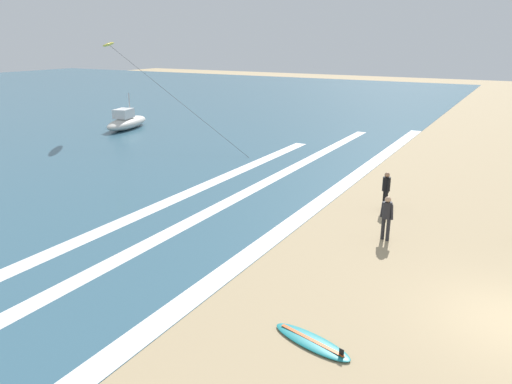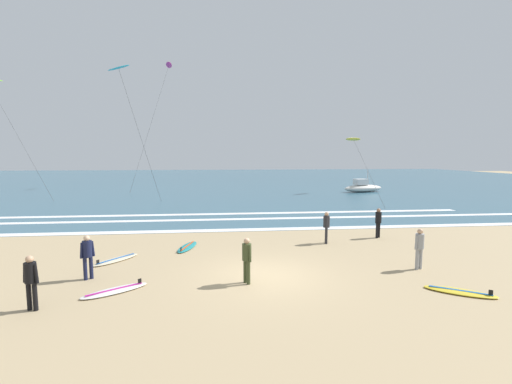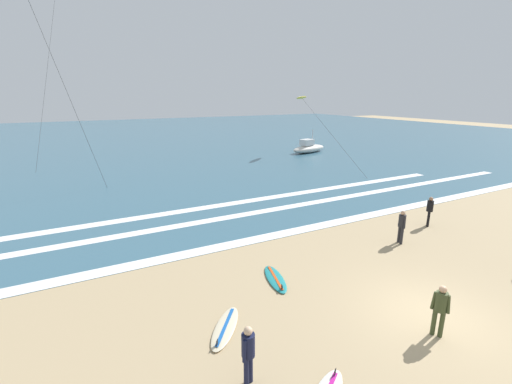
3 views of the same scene
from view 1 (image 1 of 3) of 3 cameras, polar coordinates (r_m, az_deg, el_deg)
name	(u,v)px [view 1 (image 1 of 3)]	position (r m, az deg, el deg)	size (l,w,h in m)	color
wave_foam_shoreline	(223,275)	(14.74, -3.92, -9.68)	(54.35, 0.78, 0.01)	white
wave_foam_mid_break	(154,241)	(17.37, -11.95, -5.66)	(47.38, 0.69, 0.01)	white
wave_foam_outer_break	(76,243)	(17.99, -20.47, -5.60)	(38.04, 0.76, 0.01)	white
surfer_foreground_main	(386,188)	(20.46, 15.07, 0.51)	(0.47, 0.37, 1.60)	black
surfer_right_near	(387,214)	(17.38, 15.14, -2.54)	(0.32, 0.51, 1.60)	#232328
surfboard_foreground_flat	(312,342)	(11.84, 6.58, -17.09)	(1.10, 2.18, 0.25)	teal
kite_yellow_high_right	(109,45)	(37.64, -16.89, 16.22)	(3.65, 14.18, 6.58)	yellow
offshore_boat	(127,122)	(39.53, -14.99, 7.99)	(5.46, 2.93, 2.70)	beige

